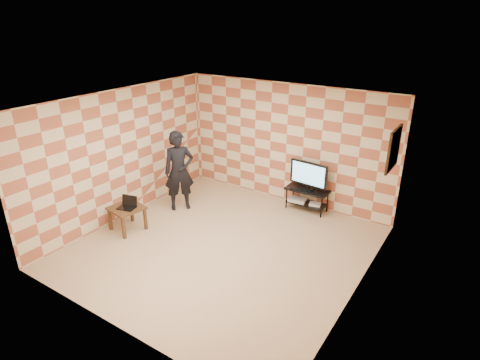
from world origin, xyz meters
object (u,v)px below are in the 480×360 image
object	(u,v)px
tv	(309,175)
person	(179,171)
tv_stand	(307,195)
side_table	(127,211)

from	to	relation	value
tv	person	distance (m)	2.80
tv	person	xyz separation A→B (m)	(-2.40, -1.44, 0.04)
tv_stand	person	bearing A→B (deg)	-149.01
tv_stand	person	size ratio (longest dim) A/B	0.53
tv_stand	tv	xyz separation A→B (m)	(0.00, -0.00, 0.48)
tv_stand	side_table	xyz separation A→B (m)	(-2.65, -2.77, 0.05)
tv_stand	tv	size ratio (longest dim) A/B	1.09
tv	side_table	bearing A→B (deg)	-133.78
tv_stand	tv	distance (m)	0.48
tv_stand	side_table	size ratio (longest dim) A/B	1.37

